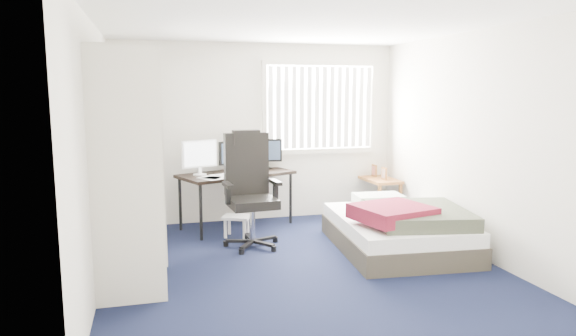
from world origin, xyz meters
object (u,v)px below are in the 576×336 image
Objects in this scene: nightstand at (378,182)px; bed at (399,228)px; desk at (236,170)px; office_chair at (250,202)px.

nightstand is 0.44× the size of bed.
nightstand reaches higher than bed.
bed is at bearing -43.18° from desk.
desk reaches higher than bed.
office_chair reaches higher than desk.
office_chair reaches higher than nightstand.
nightstand is 1.73m from bed.
office_chair is 2.33m from nightstand.
desk is at bearing 91.72° from office_chair.
nightstand is (2.14, 0.09, -0.28)m from desk.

